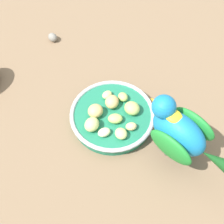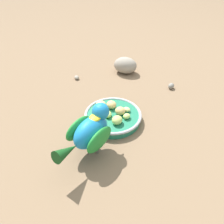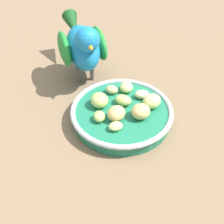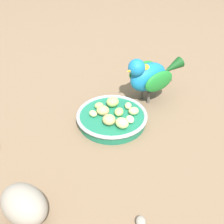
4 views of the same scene
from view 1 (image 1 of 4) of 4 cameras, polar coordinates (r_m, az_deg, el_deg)
ground_plane at (r=0.79m, az=-0.83°, el=-0.33°), size 4.00×4.00×0.00m
feeding_bowl at (r=0.76m, az=-0.10°, el=-0.85°), size 0.20×0.20×0.03m
apple_piece_0 at (r=0.76m, az=0.16°, el=1.61°), size 0.05×0.05×0.03m
apple_piece_1 at (r=0.72m, az=-3.60°, el=-2.22°), size 0.05×0.05×0.03m
apple_piece_2 at (r=0.72m, az=1.61°, el=-3.85°), size 0.03×0.03×0.02m
apple_piece_3 at (r=0.72m, az=-1.41°, el=-3.62°), size 0.03×0.03×0.02m
apple_piece_4 at (r=0.74m, az=0.58°, el=-1.18°), size 0.04×0.04×0.02m
apple_piece_5 at (r=0.75m, az=-3.16°, el=0.45°), size 0.05×0.05×0.03m
apple_piece_6 at (r=0.78m, az=-0.88°, el=3.08°), size 0.03×0.03×0.02m
apple_piece_7 at (r=0.75m, az=3.57°, el=0.67°), size 0.04×0.04×0.03m
apple_piece_8 at (r=0.78m, az=1.75°, el=2.94°), size 0.02×0.03×0.02m
apple_piece_9 at (r=0.73m, az=3.44°, el=-2.58°), size 0.03×0.03×0.02m
parrot at (r=0.67m, az=12.12°, el=-3.58°), size 0.12×0.22×0.15m
pebble_0 at (r=0.96m, az=-10.50°, el=12.91°), size 0.03×0.03×0.02m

